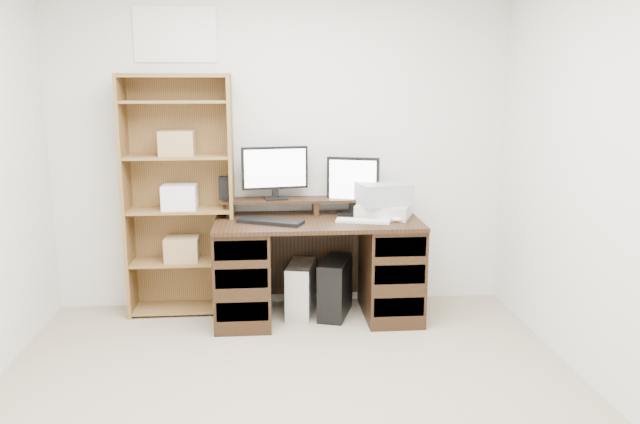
{
  "coord_description": "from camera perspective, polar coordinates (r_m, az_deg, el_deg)",
  "views": [
    {
      "loc": [
        -0.11,
        -2.81,
        1.74
      ],
      "look_at": [
        0.25,
        1.43,
        0.85
      ],
      "focal_mm": 35.0,
      "sensor_mm": 36.0,
      "label": 1
    }
  ],
  "objects": [
    {
      "name": "room",
      "position": [
        2.85,
        -2.55,
        1.96
      ],
      "size": [
        3.54,
        4.04,
        2.54
      ],
      "color": "tan",
      "rests_on": "ground"
    },
    {
      "name": "basket",
      "position": [
        4.65,
        5.85,
        1.67
      ],
      "size": [
        0.42,
        0.34,
        0.16
      ],
      "primitive_type": "cube",
      "rotation": [
        0.0,
        0.0,
        0.23
      ],
      "color": "#92979B",
      "rests_on": "printer"
    },
    {
      "name": "desk",
      "position": [
        4.66,
        -0.22,
        -5.02
      ],
      "size": [
        1.5,
        0.7,
        0.75
      ],
      "color": "black",
      "rests_on": "ground"
    },
    {
      "name": "riser_shelf",
      "position": [
        4.75,
        -0.42,
        0.95
      ],
      "size": [
        1.4,
        0.22,
        0.12
      ],
      "color": "black",
      "rests_on": "desk"
    },
    {
      "name": "monitor_small",
      "position": [
        4.72,
        3.03,
        2.62
      ],
      "size": [
        0.39,
        0.2,
        0.43
      ],
      "rotation": [
        0.0,
        0.0,
        -0.3
      ],
      "color": "black",
      "rests_on": "desk"
    },
    {
      "name": "mouse",
      "position": [
        4.52,
        7.12,
        -0.66
      ],
      "size": [
        0.11,
        0.08,
        0.04
      ],
      "primitive_type": "ellipsoid",
      "rotation": [
        0.0,
        0.0,
        0.25
      ],
      "color": "silver",
      "rests_on": "desk"
    },
    {
      "name": "tower_silver",
      "position": [
        4.76,
        -1.76,
        -7.06
      ],
      "size": [
        0.26,
        0.43,
        0.4
      ],
      "primitive_type": "cube",
      "rotation": [
        0.0,
        0.0,
        -0.21
      ],
      "color": "silver",
      "rests_on": "ground"
    },
    {
      "name": "monitor_wide",
      "position": [
        4.69,
        -4.15,
        3.86
      ],
      "size": [
        0.5,
        0.15,
        0.4
      ],
      "rotation": [
        0.0,
        0.0,
        0.17
      ],
      "color": "black",
      "rests_on": "riser_shelf"
    },
    {
      "name": "bookshelf",
      "position": [
        4.78,
        -12.68,
        1.63
      ],
      "size": [
        0.8,
        0.3,
        1.8
      ],
      "color": "olive",
      "rests_on": "ground"
    },
    {
      "name": "keyboard_white",
      "position": [
        4.49,
        3.96,
        -0.81
      ],
      "size": [
        0.4,
        0.21,
        0.02
      ],
      "primitive_type": "cube",
      "rotation": [
        0.0,
        0.0,
        -0.25
      ],
      "color": "silver",
      "rests_on": "desk"
    },
    {
      "name": "tower_black",
      "position": [
        4.74,
        1.39,
        -6.91
      ],
      "size": [
        0.31,
        0.47,
        0.43
      ],
      "rotation": [
        0.0,
        0.0,
        -0.31
      ],
      "color": "black",
      "rests_on": "ground"
    },
    {
      "name": "keyboard_black",
      "position": [
        4.46,
        -4.55,
        -0.86
      ],
      "size": [
        0.49,
        0.34,
        0.03
      ],
      "primitive_type": "cube",
      "rotation": [
        0.0,
        0.0,
        -0.43
      ],
      "color": "black",
      "rests_on": "desk"
    },
    {
      "name": "printer",
      "position": [
        4.67,
        5.82,
        0.13
      ],
      "size": [
        0.46,
        0.41,
        0.1
      ],
      "primitive_type": "cube",
      "rotation": [
        0.0,
        0.0,
        -0.38
      ],
      "color": "#BEB7A5",
      "rests_on": "desk"
    },
    {
      "name": "speaker",
      "position": [
        4.73,
        -8.74,
        2.17
      ],
      "size": [
        0.08,
        0.08,
        0.18
      ],
      "primitive_type": "cube",
      "rotation": [
        0.0,
        0.0,
        -0.11
      ],
      "color": "black",
      "rests_on": "riser_shelf"
    }
  ]
}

